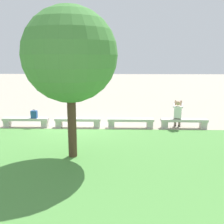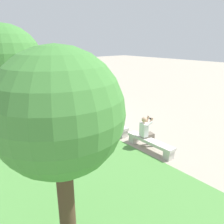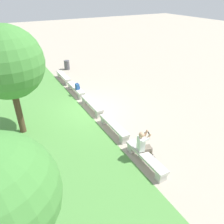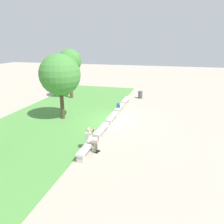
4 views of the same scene
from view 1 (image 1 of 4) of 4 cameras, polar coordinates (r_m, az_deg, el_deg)
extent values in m
plane|color=#A89E8C|center=(12.65, -7.40, -3.33)|extent=(80.00, 80.00, 0.00)
cube|color=#518E42|center=(8.58, -12.07, -10.90)|extent=(24.21, 8.00, 0.03)
cube|color=beige|center=(12.76, 15.42, -1.73)|extent=(2.18, 0.40, 0.12)
cube|color=beige|center=(13.05, 19.25, -2.68)|extent=(0.28, 0.34, 0.33)
cube|color=beige|center=(12.62, 11.34, -2.72)|extent=(0.28, 0.34, 0.33)
cube|color=beige|center=(12.40, 4.08, -1.71)|extent=(2.18, 0.40, 0.12)
cube|color=beige|center=(12.53, 8.23, -2.72)|extent=(0.28, 0.34, 0.33)
cube|color=beige|center=(12.45, -0.12, -2.69)|extent=(0.28, 0.34, 0.33)
cube|color=beige|center=(12.55, -7.44, -1.61)|extent=(2.18, 0.40, 0.12)
cube|color=beige|center=(12.49, -3.29, -2.66)|extent=(0.28, 0.34, 0.33)
cube|color=beige|center=(12.78, -11.44, -2.55)|extent=(0.28, 0.34, 0.33)
cube|color=beige|center=(13.19, -18.27, -1.47)|extent=(2.18, 0.40, 0.12)
cube|color=beige|center=(12.96, -14.42, -2.49)|extent=(0.28, 0.34, 0.33)
cube|color=beige|center=(13.57, -21.82, -2.33)|extent=(0.28, 0.34, 0.33)
cube|color=black|center=(13.21, 14.42, -2.83)|extent=(0.15, 0.26, 0.06)
cylinder|color=#6B6051|center=(13.09, 14.46, -2.01)|extent=(0.11, 0.11, 0.42)
cube|color=black|center=(13.21, 13.55, -2.78)|extent=(0.15, 0.26, 0.06)
cylinder|color=#6B6051|center=(13.09, 13.59, -1.97)|extent=(0.11, 0.11, 0.42)
cube|color=#6B6051|center=(12.84, 14.07, -1.02)|extent=(0.39, 0.48, 0.12)
cube|color=silver|center=(12.56, 14.12, 0.00)|extent=(0.38, 0.29, 0.56)
sphere|color=tan|center=(12.48, 14.21, 1.89)|extent=(0.22, 0.22, 0.22)
cylinder|color=silver|center=(12.60, 15.05, 1.34)|extent=(0.16, 0.32, 0.21)
cylinder|color=tan|center=(12.73, 14.78, 1.82)|extent=(0.14, 0.20, 0.27)
cylinder|color=silver|center=(12.61, 13.33, 1.43)|extent=(0.16, 0.32, 0.21)
cylinder|color=tan|center=(12.73, 13.66, 1.88)|extent=(0.10, 0.19, 0.27)
cube|color=black|center=(12.78, 14.23, 2.07)|extent=(0.15, 0.05, 0.08)
cube|color=#234C8C|center=(12.96, -16.60, -0.50)|extent=(0.28, 0.20, 0.36)
cube|color=navy|center=(13.07, -16.43, -0.71)|extent=(0.20, 0.06, 0.16)
torus|color=black|center=(12.92, -16.65, 0.36)|extent=(0.10, 0.02, 0.10)
cylinder|color=#4C3826|center=(8.67, -8.72, -2.03)|extent=(0.28, 0.28, 2.47)
sphere|color=#428438|center=(8.42, -9.18, 12.18)|extent=(2.99, 2.99, 2.99)
camera|label=2|loc=(10.05, 57.40, 11.61)|focal=35.00mm
camera|label=3|loc=(11.49, 50.12, 21.30)|focal=35.00mm
camera|label=4|loc=(20.53, 41.72, 15.51)|focal=35.00mm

